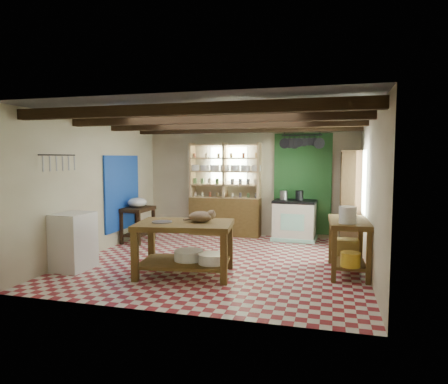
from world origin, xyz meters
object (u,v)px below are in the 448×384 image
(work_table, at_px, (185,249))
(right_counter, at_px, (348,247))
(stove, at_px, (294,220))
(cat, at_px, (201,217))
(white_cabinet, at_px, (73,241))
(prep_table, at_px, (138,225))

(work_table, xyz_separation_m, right_counter, (2.50, 0.77, 0.01))
(stove, height_order, cat, cat)
(work_table, relative_size, white_cabinet, 1.57)
(stove, distance_m, cat, 3.30)
(work_table, height_order, cat, cat)
(white_cabinet, xyz_separation_m, right_counter, (4.40, 0.96, -0.04))
(stove, relative_size, prep_table, 1.20)
(cat, bearing_deg, work_table, -178.69)
(work_table, xyz_separation_m, stove, (1.43, 3.13, 0.03))
(work_table, relative_size, stove, 1.60)
(right_counter, bearing_deg, white_cabinet, -170.15)
(white_cabinet, bearing_deg, stove, 47.76)
(work_table, xyz_separation_m, white_cabinet, (-1.90, -0.19, 0.05))
(work_table, bearing_deg, cat, 11.31)
(prep_table, height_order, white_cabinet, white_cabinet)
(stove, xyz_separation_m, white_cabinet, (-3.33, -3.32, 0.02))
(white_cabinet, bearing_deg, work_table, 8.64)
(stove, xyz_separation_m, right_counter, (1.07, -2.35, -0.02))
(work_table, bearing_deg, stove, 56.80)
(prep_table, distance_m, white_cabinet, 2.23)
(right_counter, distance_m, cat, 2.42)
(prep_table, xyz_separation_m, white_cabinet, (-0.02, -2.23, 0.09))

